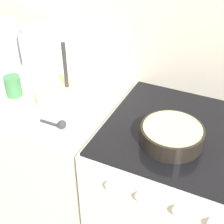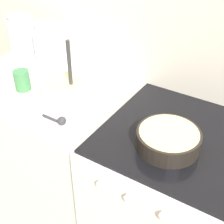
{
  "view_description": "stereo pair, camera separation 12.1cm",
  "coord_description": "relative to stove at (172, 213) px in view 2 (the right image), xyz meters",
  "views": [
    {
      "loc": [
        0.48,
        -0.67,
        1.65
      ],
      "look_at": [
        0.05,
        0.22,
        0.95
      ],
      "focal_mm": 50.0,
      "sensor_mm": 36.0,
      "label": 1
    },
    {
      "loc": [
        0.58,
        -0.61,
        1.65
      ],
      "look_at": [
        0.05,
        0.22,
        0.95
      ],
      "focal_mm": 50.0,
      "sensor_mm": 36.0,
      "label": 2
    }
  ],
  "objects": [
    {
      "name": "wall_back",
      "position": [
        -0.33,
        0.32,
        0.75
      ],
      "size": [
        4.6,
        0.05,
        2.4
      ],
      "color": "beige",
      "rests_on": "ground_plane"
    },
    {
      "name": "countertop_cabinet",
      "position": [
        -0.73,
        0.0,
        0.0
      ],
      "size": [
        0.8,
        0.59,
        0.9
      ],
      "color": "silver",
      "rests_on": "ground_plane"
    },
    {
      "name": "stove",
      "position": [
        0.0,
        0.0,
        0.0
      ],
      "size": [
        0.64,
        0.61,
        0.9
      ],
      "color": "white",
      "rests_on": "ground_plane"
    },
    {
      "name": "mixing_bowl",
      "position": [
        -0.53,
        -0.05,
        0.51
      ],
      "size": [
        0.2,
        0.2,
        0.29
      ],
      "color": "white",
      "rests_on": "countertop_cabinet"
    },
    {
      "name": "baking_pan",
      "position": [
        -0.04,
        -0.09,
        0.49
      ],
      "size": [
        0.23,
        0.23,
        0.07
      ],
      "color": "black",
      "rests_on": "stove"
    },
    {
      "name": "storage_jar_left",
      "position": [
        -1.02,
        0.19,
        0.55
      ],
      "size": [
        0.15,
        0.15,
        0.23
      ],
      "color": "silver",
      "rests_on": "countertop_cabinet"
    },
    {
      "name": "storage_jar_middle",
      "position": [
        -0.82,
        0.19,
        0.55
      ],
      "size": [
        0.17,
        0.17,
        0.23
      ],
      "color": "silver",
      "rests_on": "countertop_cabinet"
    },
    {
      "name": "tin_can",
      "position": [
        -0.76,
        -0.08,
        0.5
      ],
      "size": [
        0.07,
        0.07,
        0.1
      ],
      "color": "#3F7F4C",
      "rests_on": "countertop_cabinet"
    },
    {
      "name": "recipe_page",
      "position": [
        -0.73,
        -0.14,
        0.45
      ],
      "size": [
        0.24,
        0.25,
        0.01
      ],
      "color": "beige",
      "rests_on": "countertop_cabinet"
    },
    {
      "name": "measuring_spoon",
      "position": [
        -0.45,
        -0.19,
        0.46
      ],
      "size": [
        0.12,
        0.04,
        0.04
      ],
      "color": "#333338",
      "rests_on": "countertop_cabinet"
    }
  ]
}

